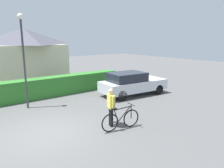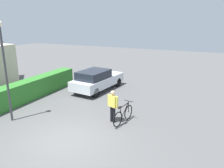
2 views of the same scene
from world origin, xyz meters
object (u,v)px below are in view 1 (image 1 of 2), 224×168
object	(u,v)px
person_rider	(111,105)
street_lamp	(23,50)
parked_car_near	(132,83)
bicycle	(121,120)

from	to	relation	value
person_rider	street_lamp	xyz separation A→B (m)	(-1.92, 4.51, 2.07)
parked_car_near	bicycle	xyz separation A→B (m)	(-3.97, -3.57, -0.36)
person_rider	street_lamp	distance (m)	5.32
parked_car_near	street_lamp	bearing A→B (deg)	166.56
street_lamp	parked_car_near	bearing A→B (deg)	-13.44
parked_car_near	person_rider	xyz separation A→B (m)	(-4.07, -3.08, 0.15)
parked_car_near	street_lamp	world-z (taller)	street_lamp
street_lamp	bicycle	bearing A→B (deg)	-68.01
bicycle	street_lamp	size ratio (longest dim) A/B	0.36
person_rider	street_lamp	world-z (taller)	street_lamp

